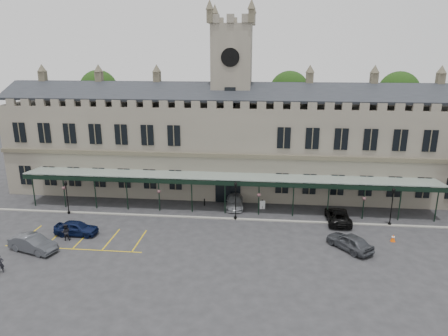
# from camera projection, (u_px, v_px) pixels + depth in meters

# --- Properties ---
(ground) EXTENTS (140.00, 140.00, 0.00)m
(ground) POSITION_uv_depth(u_px,v_px,m) (218.00, 240.00, 40.97)
(ground) COLOR #29292B
(station_building) EXTENTS (60.00, 10.36, 17.30)m
(station_building) POSITION_uv_depth(u_px,v_px,m) (231.00, 145.00, 54.40)
(station_building) COLOR #6D675B
(station_building) RESTS_ON ground
(clock_tower) EXTENTS (5.60, 5.60, 24.80)m
(clock_tower) POSITION_uv_depth(u_px,v_px,m) (232.00, 96.00, 52.65)
(clock_tower) COLOR #6D675B
(clock_tower) RESTS_ON ground
(canopy) EXTENTS (50.00, 4.10, 4.30)m
(canopy) POSITION_uv_depth(u_px,v_px,m) (225.00, 194.00, 47.44)
(canopy) COLOR #8C9E93
(canopy) RESTS_ON ground
(kerb) EXTENTS (60.00, 0.40, 0.12)m
(kerb) POSITION_uv_depth(u_px,v_px,m) (224.00, 218.00, 46.21)
(kerb) COLOR gray
(kerb) RESTS_ON ground
(parking_markings) EXTENTS (16.00, 6.00, 0.01)m
(parking_markings) POSITION_uv_depth(u_px,v_px,m) (81.00, 240.00, 40.92)
(parking_markings) COLOR gold
(parking_markings) RESTS_ON ground
(tree_behind_left) EXTENTS (6.00, 6.00, 16.00)m
(tree_behind_left) POSITION_uv_depth(u_px,v_px,m) (99.00, 90.00, 63.51)
(tree_behind_left) COLOR #332314
(tree_behind_left) RESTS_ON ground
(tree_behind_mid) EXTENTS (6.00, 6.00, 16.00)m
(tree_behind_mid) POSITION_uv_depth(u_px,v_px,m) (289.00, 92.00, 60.55)
(tree_behind_mid) COLOR #332314
(tree_behind_mid) RESTS_ON ground
(tree_behind_right) EXTENTS (6.00, 6.00, 16.00)m
(tree_behind_right) POSITION_uv_depth(u_px,v_px,m) (398.00, 93.00, 58.98)
(tree_behind_right) COLOR #332314
(tree_behind_right) RESTS_ON ground
(lamp_post_left) EXTENTS (0.40, 0.40, 4.18)m
(lamp_post_left) POSITION_uv_depth(u_px,v_px,m) (67.00, 194.00, 47.09)
(lamp_post_left) COLOR black
(lamp_post_left) RESTS_ON ground
(lamp_post_mid) EXTENTS (0.44, 0.44, 4.63)m
(lamp_post_mid) POSITION_uv_depth(u_px,v_px,m) (236.00, 197.00, 45.31)
(lamp_post_mid) COLOR black
(lamp_post_mid) RESTS_ON ground
(lamp_post_right) EXTENTS (0.43, 0.43, 4.50)m
(lamp_post_right) POSITION_uv_depth(u_px,v_px,m) (392.00, 203.00, 43.76)
(lamp_post_right) COLOR black
(lamp_post_right) RESTS_ON ground
(traffic_cone) EXTENTS (0.48, 0.48, 0.76)m
(traffic_cone) POSITION_uv_depth(u_px,v_px,m) (393.00, 238.00, 40.59)
(traffic_cone) COLOR #ED5407
(traffic_cone) RESTS_ON ground
(sign_board) EXTENTS (0.64, 0.12, 1.10)m
(sign_board) POSITION_uv_depth(u_px,v_px,m) (262.00, 205.00, 49.00)
(sign_board) COLOR black
(sign_board) RESTS_ON ground
(bollard_left) EXTENTS (0.16, 0.16, 0.90)m
(bollard_left) POSITION_uv_depth(u_px,v_px,m) (204.00, 202.00, 50.18)
(bollard_left) COLOR black
(bollard_left) RESTS_ON ground
(bollard_right) EXTENTS (0.17, 0.17, 0.96)m
(bollard_right) POSITION_uv_depth(u_px,v_px,m) (262.00, 203.00, 49.66)
(bollard_right) COLOR black
(bollard_right) RESTS_ON ground
(car_left_a) EXTENTS (4.53, 1.87, 1.54)m
(car_left_a) POSITION_uv_depth(u_px,v_px,m) (76.00, 228.00, 41.97)
(car_left_a) COLOR #0D173B
(car_left_a) RESTS_ON ground
(car_left_b) EXTENTS (5.22, 3.06, 1.63)m
(car_left_b) POSITION_uv_depth(u_px,v_px,m) (33.00, 243.00, 38.46)
(car_left_b) COLOR #3D3F45
(car_left_b) RESTS_ON ground
(car_taxi) EXTENTS (2.36, 5.16, 1.46)m
(car_taxi) POSITION_uv_depth(u_px,v_px,m) (235.00, 201.00, 49.76)
(car_taxi) COLOR #95989D
(car_taxi) RESTS_ON ground
(car_van) EXTENTS (2.53, 5.39, 1.49)m
(car_van) POSITION_uv_depth(u_px,v_px,m) (338.00, 216.00, 45.21)
(car_van) COLOR black
(car_van) RESTS_ON ground
(car_right_a) EXTENTS (4.51, 4.94, 1.63)m
(car_right_a) POSITION_uv_depth(u_px,v_px,m) (350.00, 242.00, 38.81)
(car_right_a) COLOR #3D3F45
(car_right_a) RESTS_ON ground
(person_a) EXTENTS (0.74, 0.67, 1.69)m
(person_a) POSITION_uv_depth(u_px,v_px,m) (0.00, 264.00, 34.67)
(person_a) COLOR black
(person_a) RESTS_ON ground
(person_b) EXTENTS (1.01, 0.88, 1.76)m
(person_b) POSITION_uv_depth(u_px,v_px,m) (66.00, 232.00, 40.76)
(person_b) COLOR black
(person_b) RESTS_ON ground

